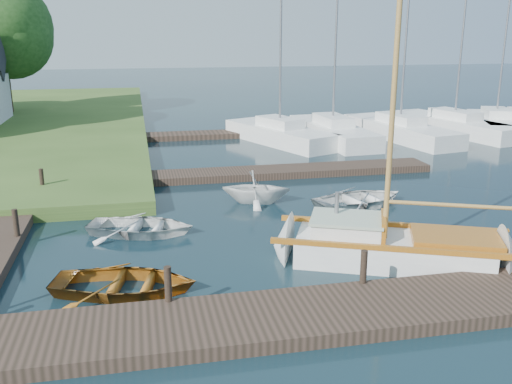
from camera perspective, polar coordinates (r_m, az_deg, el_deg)
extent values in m
plane|color=black|center=(17.84, 0.00, -3.71)|extent=(160.00, 160.00, 0.00)
cube|color=black|center=(12.46, 5.83, -12.12)|extent=(18.00, 2.20, 0.30)
cube|color=black|center=(24.30, 1.45, 1.99)|extent=(14.00, 1.60, 0.30)
cube|color=black|center=(35.61, 10.55, 6.19)|extent=(30.00, 1.60, 0.30)
cylinder|color=black|center=(12.62, -8.79, -9.07)|extent=(0.16, 0.16, 0.80)
cylinder|color=black|center=(13.55, 10.71, -7.36)|extent=(0.16, 0.16, 0.80)
cylinder|color=black|center=(17.63, -22.89, -2.85)|extent=(0.16, 0.16, 0.80)
cylinder|color=black|center=(22.37, -20.63, 1.19)|extent=(0.16, 0.16, 0.80)
cube|color=silver|center=(15.72, 13.34, -6.04)|extent=(5.38, 3.80, 0.90)
cone|color=silver|center=(15.85, 2.59, -5.42)|extent=(1.69, 2.20, 1.96)
cube|color=#904F13|center=(16.42, 13.36, -3.18)|extent=(5.75, 2.55, 0.14)
cube|color=#904F13|center=(14.66, 13.57, -5.55)|extent=(5.75, 2.55, 0.14)
cube|color=silver|center=(15.47, 9.05, -3.51)|extent=(2.21, 1.99, 0.44)
cube|color=#AABEA6|center=(15.39, 9.10, -2.63)|extent=(2.34, 2.13, 0.08)
cube|color=#904F13|center=(15.45, 12.59, -3.41)|extent=(0.66, 1.33, 0.60)
cylinder|color=slate|center=(15.59, 8.09, -1.07)|extent=(0.12, 0.12, 0.60)
cube|color=#904F13|center=(15.68, 19.33, -4.43)|extent=(2.61, 2.24, 0.20)
cylinder|color=olive|center=(14.66, 13.72, 11.13)|extent=(0.14, 0.14, 8.40)
cylinder|color=olive|center=(15.38, 18.90, -1.25)|extent=(2.98, 1.35, 0.10)
imported|color=#904F13|center=(13.91, -13.05, -8.45)|extent=(3.87, 3.16, 0.70)
imported|color=silver|center=(17.66, -11.47, -3.11)|extent=(3.75, 3.16, 0.66)
imported|color=silver|center=(20.36, -0.01, 0.66)|extent=(2.92, 2.70, 1.27)
imported|color=silver|center=(20.34, 10.35, -0.45)|extent=(3.87, 3.14, 0.71)
cube|color=silver|center=(31.41, 2.38, 5.72)|extent=(5.01, 7.89, 0.90)
cube|color=silver|center=(31.30, 2.39, 6.99)|extent=(2.33, 3.01, 0.50)
cylinder|color=slate|center=(30.93, 2.52, 17.19)|extent=(0.12, 0.12, 11.60)
cube|color=silver|center=(32.44, 7.65, 5.92)|extent=(2.80, 8.39, 0.90)
cube|color=silver|center=(32.33, 7.70, 7.14)|extent=(1.61, 2.98, 0.50)
cylinder|color=slate|center=(31.97, 8.04, 15.99)|extent=(0.12, 0.12, 10.45)
cube|color=silver|center=(33.67, 14.17, 5.94)|extent=(3.80, 8.86, 0.90)
cube|color=silver|center=(33.56, 14.25, 7.12)|extent=(1.95, 3.22, 0.50)
cylinder|color=slate|center=(33.21, 14.80, 14.98)|extent=(0.12, 0.12, 9.70)
cube|color=silver|center=(36.38, 19.19, 6.26)|extent=(4.35, 9.14, 0.90)
cube|color=silver|center=(36.28, 19.29, 7.35)|extent=(2.13, 3.36, 0.50)
cylinder|color=slate|center=(35.96, 19.92, 14.04)|extent=(0.12, 0.12, 9.00)
cube|color=silver|center=(38.01, 22.82, 6.28)|extent=(4.55, 7.25, 0.90)
cube|color=silver|center=(37.91, 22.94, 7.32)|extent=(2.18, 2.76, 0.50)
cylinder|color=slate|center=(37.61, 23.62, 13.42)|extent=(0.12, 0.12, 8.61)
cylinder|color=#332114|center=(43.45, -23.54, 9.78)|extent=(0.36, 0.36, 3.67)
sphere|color=#193F15|center=(43.30, -24.11, 14.73)|extent=(6.73, 6.73, 6.73)
sphere|color=#193F15|center=(42.91, -23.44, 14.12)|extent=(5.71, 5.71, 5.71)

